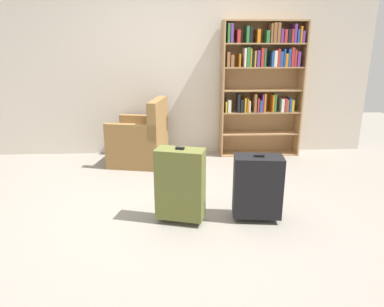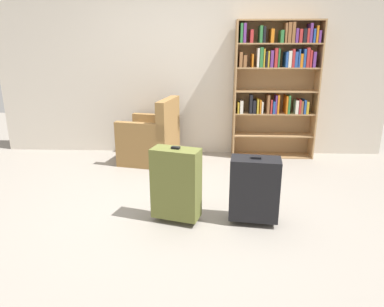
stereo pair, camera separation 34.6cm
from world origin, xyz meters
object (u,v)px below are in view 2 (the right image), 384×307
at_px(armchair, 152,140).
at_px(mug, 186,157).
at_px(bookshelf, 276,80).
at_px(suitcase_black, 254,189).
at_px(suitcase_olive, 176,183).

distance_m(armchair, mug, 0.55).
bearing_deg(mug, bookshelf, 11.74).
distance_m(mug, suitcase_black, 2.00).
bearing_deg(armchair, mug, 9.82).
xyz_separation_m(bookshelf, mug, (-1.27, -0.26, -1.08)).
bearing_deg(armchair, suitcase_black, -55.15).
xyz_separation_m(mug, suitcase_black, (0.74, -1.83, 0.29)).
distance_m(suitcase_olive, suitcase_black, 0.72).
xyz_separation_m(armchair, suitcase_black, (1.22, -1.75, 0.02)).
bearing_deg(suitcase_olive, suitcase_black, 0.79).
relative_size(bookshelf, suitcase_olive, 2.63).
bearing_deg(suitcase_olive, bookshelf, 59.44).
bearing_deg(mug, suitcase_olive, -89.14).
height_order(mug, suitcase_olive, suitcase_olive).
bearing_deg(bookshelf, suitcase_olive, -120.56).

